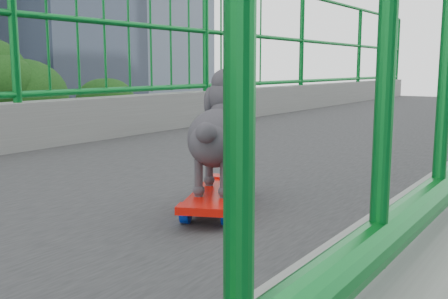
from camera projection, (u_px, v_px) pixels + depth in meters
skateboard at (216, 196)px, 1.91m from camera, size 0.37×0.57×0.07m
poodle at (217, 132)px, 1.90m from camera, size 0.31×0.45×0.40m
car_4 at (53, 212)px, 24.83m from camera, size 1.71×4.26×1.45m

